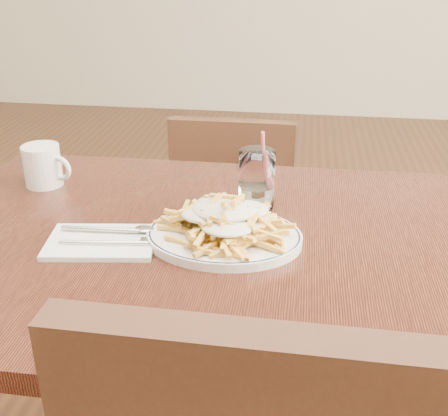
% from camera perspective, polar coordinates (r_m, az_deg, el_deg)
% --- Properties ---
extents(table, '(1.20, 0.80, 0.75)m').
position_cam_1_polar(table, '(1.11, -0.29, -6.73)').
color(table, black).
rests_on(table, ground).
extents(chair_far, '(0.37, 0.37, 0.80)m').
position_cam_1_polar(chair_far, '(1.83, 1.04, -0.69)').
color(chair_far, black).
rests_on(chair_far, ground).
extents(fries_plate, '(0.36, 0.33, 0.02)m').
position_cam_1_polar(fries_plate, '(1.06, 0.00, -2.92)').
color(fries_plate, white).
rests_on(fries_plate, table).
extents(loaded_fries, '(0.26, 0.23, 0.07)m').
position_cam_1_polar(loaded_fries, '(1.04, 0.00, -0.73)').
color(loaded_fries, gold).
rests_on(loaded_fries, fries_plate).
extents(napkin, '(0.22, 0.16, 0.01)m').
position_cam_1_polar(napkin, '(1.08, -12.34, -3.39)').
color(napkin, white).
rests_on(napkin, table).
extents(cutlery, '(0.21, 0.09, 0.01)m').
position_cam_1_polar(cutlery, '(1.08, -12.29, -2.85)').
color(cutlery, silver).
rests_on(cutlery, napkin).
extents(water_glass, '(0.08, 0.08, 0.17)m').
position_cam_1_polar(water_glass, '(1.18, 3.34, 2.61)').
color(water_glass, white).
rests_on(water_glass, table).
extents(coffee_mug, '(0.12, 0.09, 0.09)m').
position_cam_1_polar(coffee_mug, '(1.35, -17.87, 4.11)').
color(coffee_mug, white).
rests_on(coffee_mug, table).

